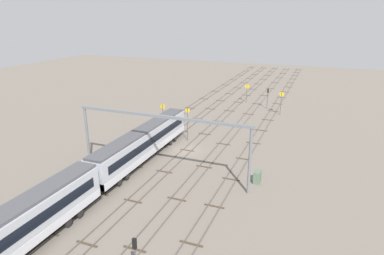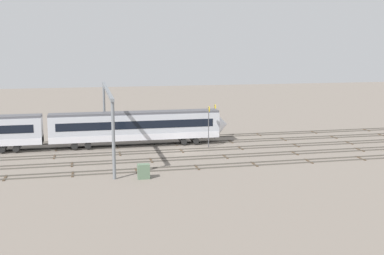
# 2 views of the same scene
# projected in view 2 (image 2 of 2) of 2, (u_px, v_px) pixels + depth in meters

# --- Properties ---
(ground_plane) EXTENTS (209.49, 209.49, 0.00)m
(ground_plane) POSITION_uv_depth(u_px,v_px,m) (182.00, 151.00, 66.43)
(ground_plane) COLOR slate
(track_near_foreground) EXTENTS (193.49, 2.40, 0.16)m
(track_near_foreground) POSITION_uv_depth(u_px,v_px,m) (197.00, 167.00, 57.45)
(track_near_foreground) COLOR #59544C
(track_near_foreground) RESTS_ON ground
(track_second_near) EXTENTS (193.49, 2.40, 0.16)m
(track_second_near) POSITION_uv_depth(u_px,v_px,m) (189.00, 158.00, 61.94)
(track_second_near) COLOR #59544C
(track_second_near) RESTS_ON ground
(track_middle) EXTENTS (193.49, 2.40, 0.16)m
(track_middle) POSITION_uv_depth(u_px,v_px,m) (182.00, 150.00, 66.42)
(track_middle) COLOR #59544C
(track_middle) RESTS_ON ground
(track_with_train) EXTENTS (193.49, 2.40, 0.16)m
(track_with_train) POSITION_uv_depth(u_px,v_px,m) (175.00, 144.00, 70.90)
(track_with_train) COLOR #59544C
(track_with_train) RESTS_ON ground
(track_far_background) EXTENTS (193.49, 2.40, 0.16)m
(track_far_background) POSITION_uv_depth(u_px,v_px,m) (170.00, 138.00, 75.38)
(track_far_background) COLOR #59544C
(track_far_background) RESTS_ON ground
(overhead_gantry) EXTENTS (0.40, 24.36, 8.78)m
(overhead_gantry) POSITION_uv_depth(u_px,v_px,m) (107.00, 103.00, 62.84)
(overhead_gantry) COLOR slate
(overhead_gantry) RESTS_ON ground
(speed_sign_mid_trackside) EXTENTS (0.14, 0.93, 5.35)m
(speed_sign_mid_trackside) POSITION_uv_depth(u_px,v_px,m) (215.00, 116.00, 74.62)
(speed_sign_mid_trackside) COLOR #4C4C51
(speed_sign_mid_trackside) RESTS_ON ground
(speed_sign_distant_end) EXTENTS (0.14, 0.82, 5.85)m
(speed_sign_distant_end) POSITION_uv_depth(u_px,v_px,m) (209.00, 122.00, 68.32)
(speed_sign_distant_end) COLOR #4C4C51
(speed_sign_distant_end) RESTS_ON ground
(relay_cabinet) EXTENTS (1.32, 0.86, 1.62)m
(relay_cabinet) POSITION_uv_depth(u_px,v_px,m) (144.00, 171.00, 52.62)
(relay_cabinet) COLOR #597259
(relay_cabinet) RESTS_ON ground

